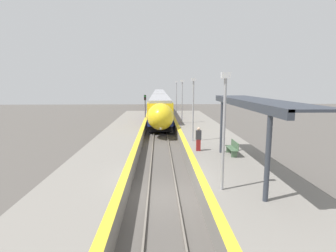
% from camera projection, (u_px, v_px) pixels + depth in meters
% --- Properties ---
extents(ground_plane, '(120.00, 120.00, 0.00)m').
position_uv_depth(ground_plane, '(163.00, 196.00, 12.93)').
color(ground_plane, '#56514C').
extents(rail_left, '(0.08, 90.00, 0.15)m').
position_uv_depth(rail_left, '(148.00, 195.00, 12.89)').
color(rail_left, slate).
rests_on(rail_left, ground_plane).
extents(rail_right, '(0.08, 90.00, 0.15)m').
position_uv_depth(rail_right, '(177.00, 195.00, 12.94)').
color(rail_right, slate).
rests_on(rail_right, ground_plane).
extents(train, '(2.84, 62.26, 3.76)m').
position_uv_depth(train, '(159.00, 100.00, 55.54)').
color(train, black).
rests_on(train, ground_plane).
extents(platform_right, '(5.04, 64.00, 1.03)m').
position_uv_depth(platform_right, '(247.00, 185.00, 12.99)').
color(platform_right, gray).
rests_on(platform_right, ground_plane).
extents(platform_left, '(3.93, 64.00, 1.03)m').
position_uv_depth(platform_left, '(88.00, 188.00, 12.72)').
color(platform_left, gray).
rests_on(platform_left, ground_plane).
extents(platform_bench, '(0.44, 1.58, 0.89)m').
position_uv_depth(platform_bench, '(233.00, 148.00, 16.64)').
color(platform_bench, '#4C6B4C').
rests_on(platform_bench, platform_right).
extents(person_waiting, '(0.36, 0.22, 1.62)m').
position_uv_depth(person_waiting, '(198.00, 139.00, 17.60)').
color(person_waiting, maroon).
rests_on(person_waiting, platform_right).
extents(railway_signal, '(0.28, 0.28, 4.07)m').
position_uv_depth(railway_signal, '(145.00, 107.00, 35.24)').
color(railway_signal, '#59595E').
rests_on(railway_signal, ground_plane).
extents(lamppost_near, '(0.36, 0.20, 4.93)m').
position_uv_depth(lamppost_near, '(224.00, 124.00, 10.74)').
color(lamppost_near, '#9E9EA3').
rests_on(lamppost_near, platform_right).
extents(lamppost_mid, '(0.36, 0.20, 4.93)m').
position_uv_depth(lamppost_mid, '(193.00, 105.00, 20.34)').
color(lamppost_mid, '#9E9EA3').
rests_on(lamppost_mid, platform_right).
extents(lamppost_far, '(0.36, 0.20, 4.93)m').
position_uv_depth(lamppost_far, '(182.00, 98.00, 29.93)').
color(lamppost_far, '#9E9EA3').
rests_on(lamppost_far, platform_right).
extents(lamppost_farthest, '(0.36, 0.20, 4.93)m').
position_uv_depth(lamppost_farthest, '(176.00, 95.00, 39.53)').
color(lamppost_farthest, '#9E9EA3').
rests_on(lamppost_farthest, platform_right).
extents(station_canopy, '(2.02, 10.28, 3.70)m').
position_uv_depth(station_canopy, '(251.00, 105.00, 13.18)').
color(station_canopy, '#333842').
rests_on(station_canopy, platform_right).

